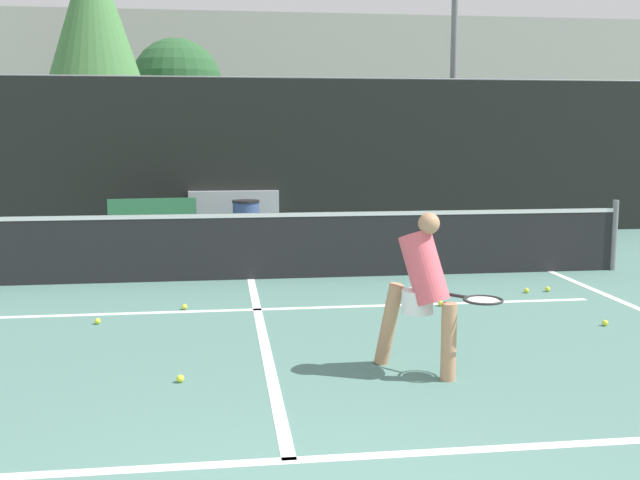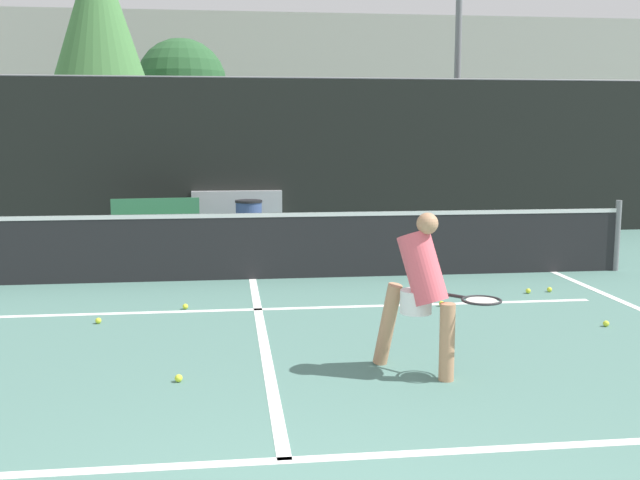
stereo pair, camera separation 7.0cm
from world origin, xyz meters
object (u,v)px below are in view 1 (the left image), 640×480
Objects in this scene: courtside_bench at (153,220)px; parked_car at (233,195)px; player_practicing at (423,287)px; trash_bin at (246,222)px.

parked_car is at bearing 57.70° from courtside_bench.
player_practicing is 0.31× the size of parked_car.
parked_car is (-0.20, 3.02, 0.24)m from trash_bin.
parked_car reaches higher than courtside_bench.
courtside_bench is at bearing 178.95° from trash_bin.
parked_car reaches higher than trash_bin.
player_practicing is at bearing -74.73° from courtside_bench.
trash_bin is 0.18× the size of parked_car.
courtside_bench is 1.72m from trash_bin.
player_practicing is at bearing -82.43° from parked_car.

